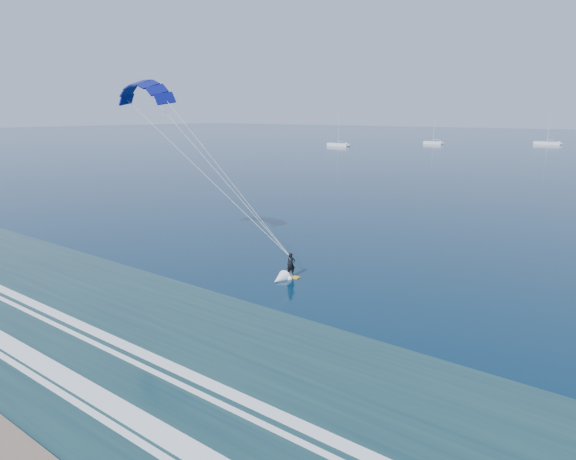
# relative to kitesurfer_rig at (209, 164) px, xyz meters

# --- Properties ---
(kitesurfer_rig) EXTENTS (19.58, 4.73, 16.89)m
(kitesurfer_rig) POSITION_rel_kitesurfer_rig_xyz_m (0.00, 0.00, 0.00)
(kitesurfer_rig) COLOR gold
(kitesurfer_rig) RESTS_ON ground
(sailboat_0) EXTENTS (9.03, 2.40, 12.24)m
(sailboat_0) POSITION_rel_kitesurfer_rig_xyz_m (-77.57, 142.39, -8.16)
(sailboat_0) COLOR white
(sailboat_0) RESTS_ON ground
(sailboat_1) EXTENTS (7.71, 2.40, 10.72)m
(sailboat_1) POSITION_rel_kitesurfer_rig_xyz_m (-53.33, 177.74, -8.16)
(sailboat_1) COLOR white
(sailboat_1) RESTS_ON ground
(sailboat_2) EXTENTS (10.05, 2.40, 13.36)m
(sailboat_2) POSITION_rel_kitesurfer_rig_xyz_m (-15.30, 204.23, -8.15)
(sailboat_2) COLOR white
(sailboat_2) RESTS_ON ground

